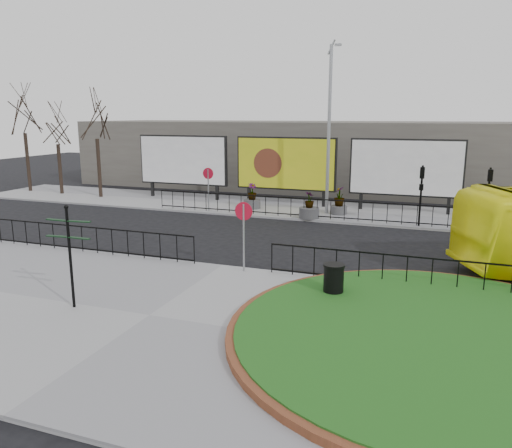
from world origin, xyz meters
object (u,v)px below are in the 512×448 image
at_px(billboard_mid, 286,164).
at_px(litter_bin, 334,281).
at_px(planter_a, 252,199).
at_px(fingerpost_sign, 69,246).
at_px(planter_c, 339,203).
at_px(planter_b, 309,210).
at_px(lamp_post, 329,128).

height_order(billboard_mid, litter_bin, billboard_mid).
relative_size(litter_bin, planter_a, 0.72).
xyz_separation_m(fingerpost_sign, planter_c, (4.56, 16.22, -1.17)).
distance_m(planter_a, planter_b, 4.17).
bearing_deg(billboard_mid, lamp_post, -33.25).
relative_size(litter_bin, planter_c, 0.70).
height_order(lamp_post, planter_b, lamp_post).
bearing_deg(fingerpost_sign, planter_b, 77.79).
height_order(fingerpost_sign, planter_b, fingerpost_sign).
xyz_separation_m(litter_bin, planter_b, (-3.59, 11.39, -0.09)).
xyz_separation_m(lamp_post, planter_b, (-0.60, -1.60, -4.26)).
height_order(lamp_post, planter_c, lamp_post).
bearing_deg(litter_bin, billboard_mid, 111.85).
relative_size(billboard_mid, fingerpost_sign, 2.08).
height_order(fingerpost_sign, planter_c, fingerpost_sign).
height_order(lamp_post, fingerpost_sign, lamp_post).
bearing_deg(planter_b, lamp_post, 69.43).
distance_m(lamp_post, planter_b, 4.59).
relative_size(billboard_mid, lamp_post, 0.67).
relative_size(lamp_post, fingerpost_sign, 3.10).
distance_m(fingerpost_sign, planter_a, 16.28).
relative_size(fingerpost_sign, planter_a, 2.01).
relative_size(billboard_mid, planter_a, 4.19).
xyz_separation_m(litter_bin, planter_a, (-7.44, 12.99, -0.02)).
relative_size(planter_a, planter_c, 0.97).
bearing_deg(litter_bin, planter_b, 107.50).
bearing_deg(billboard_mid, planter_b, -56.03).
distance_m(fingerpost_sign, litter_bin, 7.68).
height_order(fingerpost_sign, planter_a, fingerpost_sign).
bearing_deg(lamp_post, fingerpost_sign, -103.40).
distance_m(planter_a, planter_c, 5.15).
height_order(litter_bin, planter_a, planter_a).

